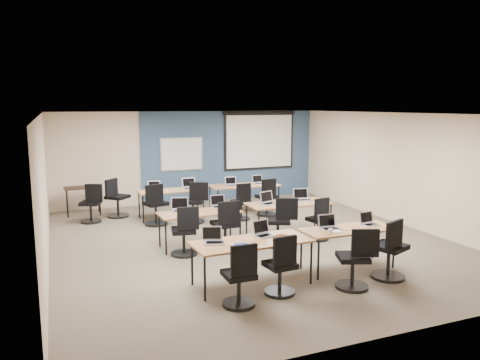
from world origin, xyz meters
name	(u,v)px	position (x,y,z in m)	size (l,w,h in m)	color
floor	(250,241)	(0.00, 0.00, 0.00)	(8.00, 9.00, 0.02)	#6B6354
ceiling	(250,114)	(0.00, 0.00, 2.70)	(8.00, 9.00, 0.02)	white
wall_back	(191,157)	(0.00, 4.50, 1.35)	(8.00, 0.04, 2.70)	beige
wall_front	(395,232)	(0.00, -4.50, 1.35)	(8.00, 0.04, 2.70)	beige
wall_left	(44,192)	(-4.00, 0.00, 1.35)	(0.04, 9.00, 2.70)	beige
wall_right	(402,169)	(4.00, 0.00, 1.35)	(0.04, 9.00, 2.70)	beige
blue_accent_panel	(230,155)	(1.25, 4.47, 1.35)	(5.50, 0.04, 2.70)	#3D5977
whiteboard	(182,154)	(-0.30, 4.43, 1.45)	(1.28, 0.03, 0.98)	silver
projector_screen	(260,137)	(2.20, 4.41, 1.89)	(2.40, 0.10, 1.82)	black
training_table_front_left	(252,243)	(-0.93, -2.26, 0.69)	(1.92, 0.80, 0.73)	olive
training_table_front_right	(348,231)	(0.95, -2.20, 0.68)	(1.67, 0.70, 0.73)	#A46940
training_table_mid_left	(200,214)	(-1.10, 0.03, 0.68)	(1.67, 0.70, 0.73)	#945F3A
training_table_mid_right	(289,205)	(1.00, 0.14, 0.69)	(1.89, 0.79, 0.73)	brown
training_table_back_left	(171,192)	(-1.06, 2.66, 0.68)	(1.66, 0.69, 0.73)	brown
training_table_back_right	(244,186)	(0.98, 2.69, 0.69)	(1.88, 0.78, 0.73)	brown
laptop_0	(213,239)	(-1.53, -2.12, 0.79)	(0.32, 0.28, 0.25)	#B0B0B1
mouse_0	(232,245)	(-1.31, -2.36, 0.74)	(0.06, 0.09, 0.03)	white
task_chair_0	(240,280)	(-1.43, -2.99, 0.40)	(0.48, 0.48, 0.97)	black
laptop_1	(263,232)	(-0.64, -2.05, 0.79)	(0.32, 0.28, 0.25)	silver
mouse_1	(283,236)	(-0.36, -2.24, 0.74)	(0.06, 0.09, 0.03)	white
task_chair_1	(281,270)	(-0.69, -2.82, 0.40)	(0.48, 0.48, 0.97)	black
laptop_2	(329,225)	(0.62, -2.09, 0.79)	(0.32, 0.27, 0.25)	silver
mouse_2	(346,230)	(0.85, -2.28, 0.74)	(0.05, 0.09, 0.03)	white
task_chair_2	(356,264)	(0.51, -3.05, 0.42)	(0.55, 0.53, 1.01)	black
laptop_3	(369,222)	(1.45, -2.12, 0.79)	(0.30, 0.25, 0.23)	#B5B5BE
mouse_3	(389,225)	(1.76, -2.30, 0.74)	(0.06, 0.10, 0.04)	white
task_chair_3	(390,254)	(1.29, -2.91, 0.43)	(0.60, 0.57, 1.04)	black
laptop_4	(181,208)	(-1.44, 0.25, 0.80)	(0.36, 0.30, 0.27)	#ACACAC
mouse_4	(198,211)	(-1.14, 0.06, 0.74)	(0.05, 0.09, 0.03)	white
task_chair_4	(185,235)	(-1.55, -0.44, 0.41)	(0.51, 0.51, 0.99)	black
laptop_5	(219,204)	(-0.58, 0.33, 0.79)	(0.33, 0.28, 0.25)	silver
mouse_5	(234,208)	(-0.35, 0.02, 0.74)	(0.06, 0.10, 0.04)	white
task_chair_5	(226,229)	(-0.69, -0.41, 0.43)	(0.55, 0.55, 1.03)	black
laptop_6	(268,201)	(0.53, 0.23, 0.80)	(0.35, 0.30, 0.27)	#B0B0BA
mouse_6	(277,204)	(0.69, 0.09, 0.74)	(0.06, 0.09, 0.03)	white
task_chair_6	(280,226)	(0.43, -0.56, 0.43)	(0.59, 0.55, 1.03)	black
laptop_7	(302,197)	(1.43, 0.29, 0.80)	(0.35, 0.30, 0.26)	silver
mouse_7	(320,200)	(1.75, 0.06, 0.74)	(0.06, 0.10, 0.04)	white
task_chair_7	(319,223)	(1.40, -0.50, 0.39)	(0.46, 0.46, 0.95)	black
laptop_8	(155,188)	(-1.46, 2.76, 0.79)	(0.31, 0.27, 0.24)	silver
mouse_8	(167,191)	(-1.20, 2.56, 0.74)	(0.07, 0.11, 0.04)	white
task_chair_8	(155,208)	(-1.59, 2.08, 0.43)	(0.56, 0.55, 1.03)	black
laptop_9	(190,186)	(-0.54, 2.74, 0.80)	(0.36, 0.30, 0.27)	#AAABB4
mouse_9	(200,189)	(-0.36, 2.47, 0.74)	(0.06, 0.09, 0.03)	white
task_chair_9	(194,206)	(-0.66, 1.94, 0.43)	(0.60, 0.56, 1.04)	black
laptop_10	(232,183)	(0.63, 2.74, 0.79)	(0.30, 0.26, 0.23)	#B1B0BA
mouse_10	(244,186)	(0.85, 2.42, 0.74)	(0.06, 0.10, 0.03)	white
task_chair_10	(242,205)	(0.54, 1.79, 0.39)	(0.47, 0.47, 0.96)	black
laptop_11	(258,182)	(1.42, 2.74, 0.79)	(0.30, 0.26, 0.23)	#B3B2B6
mouse_11	(269,184)	(1.61, 2.44, 0.74)	(0.05, 0.09, 0.03)	white
task_chair_11	(267,200)	(1.34, 1.99, 0.41)	(0.52, 0.52, 1.00)	black
blue_mousepad	(241,245)	(-1.18, -2.41, 0.73)	(0.23, 0.19, 0.01)	navy
snack_bowl	(282,238)	(-0.45, -2.39, 0.77)	(0.30, 0.30, 0.07)	brown
snack_plate	(336,231)	(0.63, -2.29, 0.74)	(0.18, 0.18, 0.01)	white
coffee_cup	(330,231)	(0.46, -2.38, 0.77)	(0.07, 0.07, 0.06)	white
utility_table	(83,190)	(-3.14, 3.89, 0.66)	(0.93, 0.51, 0.75)	black
spare_chair_a	(116,201)	(-2.36, 3.27, 0.43)	(0.66, 0.55, 1.03)	black
spare_chair_b	(92,207)	(-3.00, 2.91, 0.41)	(0.54, 0.51, 0.99)	black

